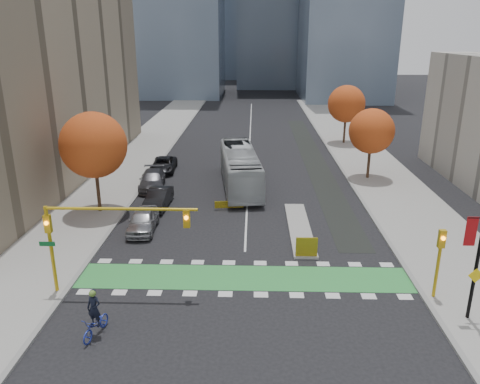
# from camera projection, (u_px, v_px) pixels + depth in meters

# --- Properties ---
(ground) EXTENTS (300.00, 300.00, 0.00)m
(ground) POSITION_uv_depth(u_px,v_px,m) (243.00, 291.00, 26.59)
(ground) COLOR black
(ground) RESTS_ON ground
(sidewalk_west) EXTENTS (7.00, 120.00, 0.15)m
(sidewalk_west) POSITION_uv_depth(u_px,v_px,m) (111.00, 182.00, 45.87)
(sidewalk_west) COLOR gray
(sidewalk_west) RESTS_ON ground
(sidewalk_east) EXTENTS (7.00, 120.00, 0.15)m
(sidewalk_east) POSITION_uv_depth(u_px,v_px,m) (388.00, 184.00, 45.12)
(sidewalk_east) COLOR gray
(sidewalk_east) RESTS_ON ground
(curb_west) EXTENTS (0.30, 120.00, 0.16)m
(curb_west) POSITION_uv_depth(u_px,v_px,m) (146.00, 182.00, 45.78)
(curb_west) COLOR gray
(curb_west) RESTS_ON ground
(curb_east) EXTENTS (0.30, 120.00, 0.16)m
(curb_east) POSITION_uv_depth(u_px,v_px,m) (351.00, 184.00, 45.22)
(curb_east) COLOR gray
(curb_east) RESTS_ON ground
(bike_crossing) EXTENTS (20.00, 3.00, 0.01)m
(bike_crossing) POSITION_uv_depth(u_px,v_px,m) (244.00, 278.00, 28.01)
(bike_crossing) COLOR green
(bike_crossing) RESTS_ON ground
(centre_line) EXTENTS (0.15, 70.00, 0.01)m
(centre_line) POSITION_uv_depth(u_px,v_px,m) (250.00, 140.00, 64.45)
(centre_line) COLOR silver
(centre_line) RESTS_ON ground
(bike_lane_paint) EXTENTS (2.50, 50.00, 0.01)m
(bike_lane_paint) POSITION_uv_depth(u_px,v_px,m) (313.00, 158.00, 54.78)
(bike_lane_paint) COLOR black
(bike_lane_paint) RESTS_ON ground
(median_island) EXTENTS (1.60, 10.00, 0.16)m
(median_island) POSITION_uv_depth(u_px,v_px,m) (299.00, 228.00, 34.97)
(median_island) COLOR gray
(median_island) RESTS_ON ground
(hazard_board) EXTENTS (1.40, 0.12, 1.30)m
(hazard_board) POSITION_uv_depth(u_px,v_px,m) (307.00, 247.00, 30.20)
(hazard_board) COLOR yellow
(hazard_board) RESTS_ON median_island
(tree_west) EXTENTS (5.20, 5.20, 8.22)m
(tree_west) POSITION_uv_depth(u_px,v_px,m) (93.00, 145.00, 36.48)
(tree_west) COLOR #332114
(tree_west) RESTS_ON ground
(tree_east_near) EXTENTS (4.40, 4.40, 7.08)m
(tree_east_near) POSITION_uv_depth(u_px,v_px,m) (372.00, 131.00, 45.52)
(tree_east_near) COLOR #332114
(tree_east_near) RESTS_ON ground
(tree_east_far) EXTENTS (4.80, 4.80, 7.65)m
(tree_east_far) POSITION_uv_depth(u_px,v_px,m) (346.00, 104.00, 60.53)
(tree_east_far) COLOR #332114
(tree_east_far) RESTS_ON ground
(traffic_signal_west) EXTENTS (8.53, 0.56, 5.20)m
(traffic_signal_west) POSITION_uv_depth(u_px,v_px,m) (95.00, 227.00, 25.03)
(traffic_signal_west) COLOR #BF9914
(traffic_signal_west) RESTS_ON ground
(traffic_signal_east) EXTENTS (0.35, 0.43, 4.10)m
(traffic_signal_east) POSITION_uv_depth(u_px,v_px,m) (440.00, 254.00, 24.94)
(traffic_signal_east) COLOR #BF9914
(traffic_signal_east) RESTS_ON ground
(cyclist) EXTENTS (1.23, 2.25, 2.46)m
(cyclist) POSITION_uv_depth(u_px,v_px,m) (95.00, 321.00, 22.40)
(cyclist) COLOR #22319E
(cyclist) RESTS_ON ground
(bus) EXTENTS (4.56, 13.38, 3.65)m
(bus) POSITION_uv_depth(u_px,v_px,m) (240.00, 168.00, 44.20)
(bus) COLOR #B3B8BB
(bus) RESTS_ON ground
(parked_car_a) EXTENTS (2.10, 4.83, 1.62)m
(parked_car_a) POSITION_uv_depth(u_px,v_px,m) (143.00, 220.00, 34.49)
(parked_car_a) COLOR #98999D
(parked_car_a) RESTS_ON ground
(parked_car_b) EXTENTS (1.88, 4.84, 1.57)m
(parked_car_b) POSITION_uv_depth(u_px,v_px,m) (158.00, 198.00, 39.23)
(parked_car_b) COLOR black
(parked_car_b) RESTS_ON ground
(parked_car_c) EXTENTS (2.94, 5.83, 1.62)m
(parked_car_c) POSITION_uv_depth(u_px,v_px,m) (152.00, 180.00, 43.99)
(parked_car_c) COLOR #47474B
(parked_car_c) RESTS_ON ground
(parked_car_d) EXTENTS (2.62, 5.33, 1.46)m
(parked_car_d) POSITION_uv_depth(u_px,v_px,m) (164.00, 165.00, 49.45)
(parked_car_d) COLOR black
(parked_car_d) RESTS_ON ground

